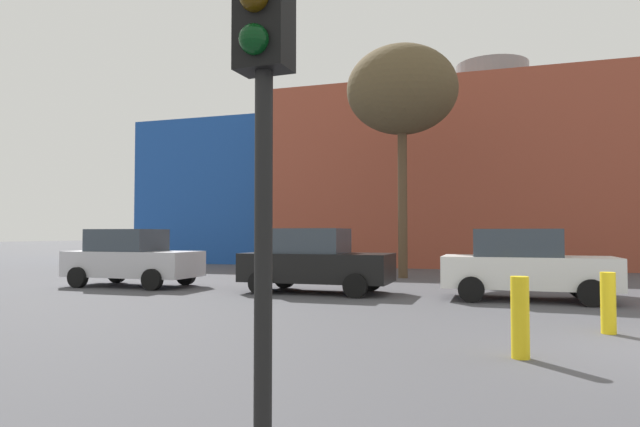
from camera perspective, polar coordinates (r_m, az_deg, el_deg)
building_backdrop at (r=32.50m, az=17.61°, el=2.95°), size 39.92×12.11×11.29m
parked_car_0 at (r=18.50m, az=-19.03°, el=-4.39°), size 4.20×2.06×1.82m
parked_car_1 at (r=15.60m, az=-0.55°, el=-4.94°), size 4.21×2.06×1.82m
parked_car_2 at (r=14.81m, az=20.54°, el=-5.01°), size 4.14×2.03×1.79m
traffic_light_near_left at (r=3.73m, az=-6.03°, el=13.69°), size 0.37×0.37×3.65m
bare_tree_0 at (r=21.64m, az=8.54°, el=12.49°), size 4.23×4.23×8.87m
bollard_yellow_0 at (r=10.47m, az=27.84°, el=-8.24°), size 0.24×0.24×1.03m
bollard_yellow_1 at (r=7.95m, az=20.13°, el=-10.13°), size 0.24×0.24×1.10m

